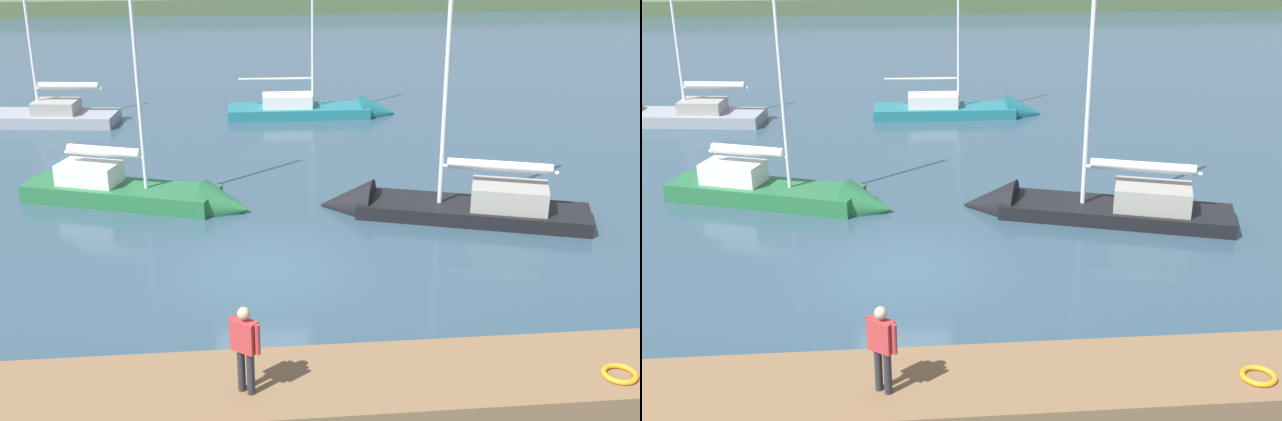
% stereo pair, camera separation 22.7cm
% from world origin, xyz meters
% --- Properties ---
extents(ground_plane, '(200.00, 200.00, 0.00)m').
position_xyz_m(ground_plane, '(0.00, 0.00, 0.00)').
color(ground_plane, '#2D4756').
extents(far_shoreline, '(180.00, 8.00, 2.40)m').
position_xyz_m(far_shoreline, '(0.00, -50.23, 0.00)').
color(far_shoreline, '#4C603D').
rests_on(far_shoreline, ground_plane).
extents(dock_pier, '(24.34, 2.34, 0.61)m').
position_xyz_m(dock_pier, '(0.00, 5.92, 0.30)').
color(dock_pier, brown).
rests_on(dock_pier, ground_plane).
extents(life_ring_buoy, '(0.66, 0.66, 0.10)m').
position_xyz_m(life_ring_buoy, '(-6.35, 6.39, 0.66)').
color(life_ring_buoy, orange).
rests_on(life_ring_buoy, dock_pier).
extents(sailboat_inner_slip, '(7.27, 3.84, 8.32)m').
position_xyz_m(sailboat_inner_slip, '(3.35, -4.94, 0.24)').
color(sailboat_inner_slip, '#236638').
rests_on(sailboat_inner_slip, ground_plane).
extents(sailboat_far_left, '(7.17, 1.84, 7.74)m').
position_xyz_m(sailboat_far_left, '(-3.09, -14.90, 0.15)').
color(sailboat_far_left, '#1E6B75').
rests_on(sailboat_far_left, ground_plane).
extents(sailboat_mid_channel, '(7.12, 2.71, 7.06)m').
position_xyz_m(sailboat_mid_channel, '(9.44, -14.85, 0.10)').
color(sailboat_mid_channel, gray).
rests_on(sailboat_mid_channel, ground_plane).
extents(sailboat_near_dock, '(8.03, 4.09, 9.01)m').
position_xyz_m(sailboat_near_dock, '(-5.24, -3.20, 0.20)').
color(sailboat_near_dock, black).
rests_on(sailboat_near_dock, ground_plane).
extents(person_on_dock, '(0.53, 0.45, 1.68)m').
position_xyz_m(person_on_dock, '(0.44, 6.20, 1.58)').
color(person_on_dock, '#28282D').
rests_on(person_on_dock, dock_pier).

